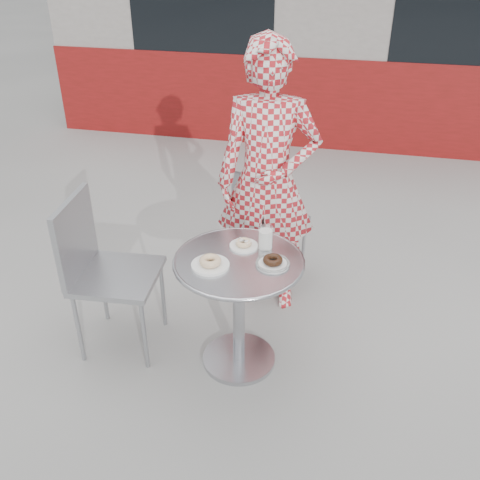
% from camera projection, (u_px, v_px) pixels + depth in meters
% --- Properties ---
extents(ground, '(60.00, 60.00, 0.00)m').
position_uv_depth(ground, '(233.00, 358.00, 3.19)').
color(ground, '#A6A39E').
rests_on(ground, ground).
extents(bistro_table, '(0.70, 0.70, 0.71)m').
position_uv_depth(bistro_table, '(239.00, 286.00, 2.90)').
color(bistro_table, silver).
rests_on(bistro_table, ground).
extents(chair_far, '(0.51, 0.51, 0.86)m').
position_uv_depth(chair_far, '(271.00, 246.00, 3.79)').
color(chair_far, '#9C9FA4').
rests_on(chair_far, ground).
extents(chair_left, '(0.49, 0.49, 0.96)m').
position_uv_depth(chair_left, '(119.00, 303.00, 3.17)').
color(chair_left, '#9C9FA4').
rests_on(chair_left, ground).
extents(seated_person, '(0.66, 0.46, 1.73)m').
position_uv_depth(seated_person, '(268.00, 182.00, 3.28)').
color(seated_person, '#AA1A21').
rests_on(seated_person, ground).
extents(plate_far, '(0.16, 0.16, 0.04)m').
position_uv_depth(plate_far, '(244.00, 244.00, 2.92)').
color(plate_far, white).
rests_on(plate_far, bistro_table).
extents(plate_near, '(0.20, 0.20, 0.05)m').
position_uv_depth(plate_near, '(210.00, 263.00, 2.75)').
color(plate_near, white).
rests_on(plate_near, bistro_table).
extents(plate_checker, '(0.18, 0.18, 0.05)m').
position_uv_depth(plate_checker, '(273.00, 262.00, 2.76)').
color(plate_checker, white).
rests_on(plate_checker, bistro_table).
extents(milk_cup, '(0.08, 0.08, 0.13)m').
position_uv_depth(milk_cup, '(266.00, 238.00, 2.89)').
color(milk_cup, white).
rests_on(milk_cup, bistro_table).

